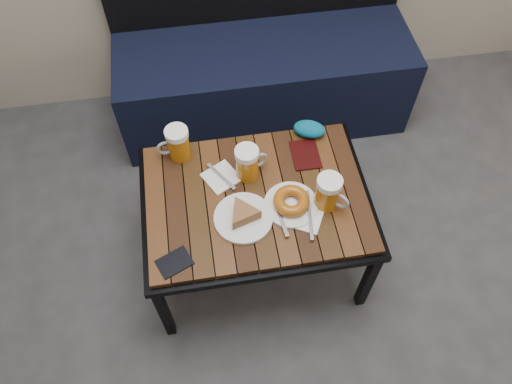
{
  "coord_description": "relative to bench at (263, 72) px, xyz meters",
  "views": [
    {
      "loc": [
        -0.38,
        -0.06,
        1.99
      ],
      "look_at": [
        -0.22,
        0.92,
        0.5
      ],
      "focal_mm": 35.0,
      "sensor_mm": 36.0,
      "label": 1
    }
  ],
  "objects": [
    {
      "name": "bench",
      "position": [
        0.0,
        0.0,
        0.0
      ],
      "size": [
        1.4,
        0.5,
        0.95
      ],
      "color": "black",
      "rests_on": "ground"
    },
    {
      "name": "cafe_table",
      "position": [
        -0.17,
        -0.85,
        0.16
      ],
      "size": [
        0.84,
        0.62,
        0.47
      ],
      "color": "black",
      "rests_on": "ground"
    },
    {
      "name": "beer_mug_left",
      "position": [
        -0.43,
        -0.61,
        0.27
      ],
      "size": [
        0.13,
        0.09,
        0.14
      ],
      "rotation": [
        0.0,
        0.0,
        3.24
      ],
      "color": "#AF620E",
      "rests_on": "cafe_table"
    },
    {
      "name": "beer_mug_centre",
      "position": [
        -0.19,
        -0.74,
        0.27
      ],
      "size": [
        0.13,
        0.11,
        0.14
      ],
      "rotation": [
        0.0,
        0.0,
        0.32
      ],
      "color": "#AF620E",
      "rests_on": "cafe_table"
    },
    {
      "name": "beer_mug_right",
      "position": [
        0.07,
        -0.92,
        0.27
      ],
      "size": [
        0.13,
        0.12,
        0.14
      ],
      "rotation": [
        0.0,
        0.0,
        -0.74
      ],
      "color": "#AF620E",
      "rests_on": "cafe_table"
    },
    {
      "name": "plate_pie",
      "position": [
        -0.23,
        -0.93,
        0.22
      ],
      "size": [
        0.21,
        0.21,
        0.06
      ],
      "color": "white",
      "rests_on": "cafe_table"
    },
    {
      "name": "plate_bagel",
      "position": [
        -0.06,
        -0.91,
        0.22
      ],
      "size": [
        0.19,
        0.25,
        0.05
      ],
      "color": "white",
      "rests_on": "cafe_table"
    },
    {
      "name": "napkin_left",
      "position": [
        -0.29,
        -0.74,
        0.2
      ],
      "size": [
        0.16,
        0.16,
        0.01
      ],
      "rotation": [
        0.0,
        0.0,
        0.49
      ],
      "color": "white",
      "rests_on": "cafe_table"
    },
    {
      "name": "napkin_right",
      "position": [
        -0.02,
        -0.97,
        0.2
      ],
      "size": [
        0.15,
        0.14,
        0.01
      ],
      "rotation": [
        0.0,
        0.0,
        -0.49
      ],
      "color": "white",
      "rests_on": "cafe_table"
    },
    {
      "name": "passport_navy",
      "position": [
        -0.48,
        -1.07,
        0.2
      ],
      "size": [
        0.13,
        0.12,
        0.01
      ],
      "primitive_type": "cube",
      "rotation": [
        0.0,
        0.0,
        -1.16
      ],
      "color": "black",
      "rests_on": "cafe_table"
    },
    {
      "name": "passport_burgundy",
      "position": [
        0.05,
        -0.69,
        0.2
      ],
      "size": [
        0.11,
        0.15,
        0.01
      ],
      "primitive_type": "cube",
      "rotation": [
        0.0,
        0.0,
        -0.01
      ],
      "color": "black",
      "rests_on": "cafe_table"
    },
    {
      "name": "knit_pouch",
      "position": [
        0.08,
        -0.59,
        0.23
      ],
      "size": [
        0.15,
        0.12,
        0.05
      ],
      "primitive_type": "ellipsoid",
      "rotation": [
        0.0,
        0.0,
        -0.4
      ],
      "color": "#055688",
      "rests_on": "cafe_table"
    }
  ]
}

